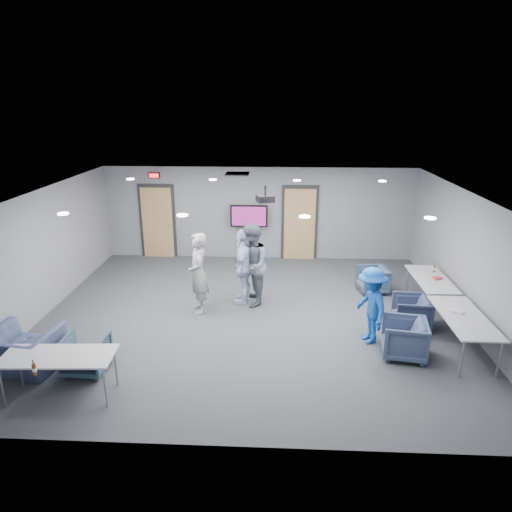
{
  "coord_description": "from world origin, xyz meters",
  "views": [
    {
      "loc": [
        0.57,
        -9.02,
        4.44
      ],
      "look_at": [
        0.09,
        0.56,
        1.2
      ],
      "focal_mm": 32.0,
      "sensor_mm": 36.0,
      "label": 1
    }
  ],
  "objects_px": {
    "table_front_left": "(58,358)",
    "projector": "(265,199)",
    "person_a": "(198,273)",
    "person_b": "(251,265)",
    "table_right_a": "(431,280)",
    "bottle_front": "(34,369)",
    "chair_right_b": "(411,312)",
    "tv_stand": "(249,229)",
    "chair_right_a": "(373,280)",
    "person_c": "(244,266)",
    "person_d": "(371,305)",
    "chair_right_c": "(404,338)",
    "chair_front_b": "(23,350)",
    "table_right_b": "(464,318)",
    "chair_front_a": "(86,354)",
    "bottle_right": "(434,269)"
  },
  "relations": [
    {
      "from": "chair_front_a",
      "to": "bottle_right",
      "type": "distance_m",
      "value": 7.64
    },
    {
      "from": "chair_right_c",
      "to": "chair_front_b",
      "type": "distance_m",
      "value": 6.75
    },
    {
      "from": "person_b",
      "to": "person_c",
      "type": "distance_m",
      "value": 0.22
    },
    {
      "from": "table_right_a",
      "to": "tv_stand",
      "type": "xyz_separation_m",
      "value": [
        -4.27,
        3.15,
        0.25
      ]
    },
    {
      "from": "chair_right_a",
      "to": "projector",
      "type": "relative_size",
      "value": 1.55
    },
    {
      "from": "chair_right_b",
      "to": "bottle_front",
      "type": "distance_m",
      "value": 7.02
    },
    {
      "from": "person_d",
      "to": "table_right_a",
      "type": "distance_m",
      "value": 2.27
    },
    {
      "from": "person_c",
      "to": "chair_right_a",
      "type": "bearing_deg",
      "value": 114.81
    },
    {
      "from": "person_b",
      "to": "projector",
      "type": "height_order",
      "value": "projector"
    },
    {
      "from": "person_b",
      "to": "bottle_front",
      "type": "bearing_deg",
      "value": -42.65
    },
    {
      "from": "person_a",
      "to": "person_d",
      "type": "height_order",
      "value": "person_a"
    },
    {
      "from": "bottle_front",
      "to": "projector",
      "type": "relative_size",
      "value": 0.54
    },
    {
      "from": "table_front_left",
      "to": "projector",
      "type": "height_order",
      "value": "projector"
    },
    {
      "from": "table_right_b",
      "to": "projector",
      "type": "bearing_deg",
      "value": 58.05
    },
    {
      "from": "table_right_a",
      "to": "bottle_front",
      "type": "relative_size",
      "value": 7.31
    },
    {
      "from": "person_c",
      "to": "chair_front_a",
      "type": "relative_size",
      "value": 2.39
    },
    {
      "from": "person_b",
      "to": "person_d",
      "type": "bearing_deg",
      "value": 47.66
    },
    {
      "from": "chair_right_b",
      "to": "chair_front_b",
      "type": "xyz_separation_m",
      "value": [
        -7.15,
        -1.95,
        0.04
      ]
    },
    {
      "from": "person_b",
      "to": "chair_right_a",
      "type": "relative_size",
      "value": 2.74
    },
    {
      "from": "chair_right_b",
      "to": "chair_front_a",
      "type": "bearing_deg",
      "value": -67.12
    },
    {
      "from": "person_a",
      "to": "chair_right_c",
      "type": "distance_m",
      "value": 4.42
    },
    {
      "from": "chair_right_b",
      "to": "chair_right_c",
      "type": "relative_size",
      "value": 0.94
    },
    {
      "from": "bottle_front",
      "to": "tv_stand",
      "type": "distance_m",
      "value": 7.73
    },
    {
      "from": "chair_right_b",
      "to": "table_front_left",
      "type": "bearing_deg",
      "value": -61.56
    },
    {
      "from": "person_c",
      "to": "table_front_left",
      "type": "relative_size",
      "value": 1.0
    },
    {
      "from": "chair_front_a",
      "to": "table_front_left",
      "type": "relative_size",
      "value": 0.42
    },
    {
      "from": "table_right_b",
      "to": "chair_front_b",
      "type": "bearing_deg",
      "value": 97.17
    },
    {
      "from": "chair_front_a",
      "to": "tv_stand",
      "type": "xyz_separation_m",
      "value": [
        2.44,
        6.03,
        0.6
      ]
    },
    {
      "from": "table_right_a",
      "to": "bottle_front",
      "type": "xyz_separation_m",
      "value": [
        -6.88,
        -4.12,
        0.13
      ]
    },
    {
      "from": "tv_stand",
      "to": "projector",
      "type": "relative_size",
      "value": 3.71
    },
    {
      "from": "person_c",
      "to": "table_right_a",
      "type": "xyz_separation_m",
      "value": [
        4.2,
        -0.16,
        -0.2
      ]
    },
    {
      "from": "person_b",
      "to": "chair_right_b",
      "type": "xyz_separation_m",
      "value": [
        3.37,
        -0.98,
        -0.61
      ]
    },
    {
      "from": "person_b",
      "to": "chair_front_a",
      "type": "height_order",
      "value": "person_b"
    },
    {
      "from": "table_right_b",
      "to": "tv_stand",
      "type": "height_order",
      "value": "tv_stand"
    },
    {
      "from": "chair_right_c",
      "to": "projector",
      "type": "bearing_deg",
      "value": -124.46
    },
    {
      "from": "bottle_front",
      "to": "bottle_right",
      "type": "bearing_deg",
      "value": 32.66
    },
    {
      "from": "bottle_front",
      "to": "tv_stand",
      "type": "xyz_separation_m",
      "value": [
        2.62,
        7.27,
        0.12
      ]
    },
    {
      "from": "chair_front_a",
      "to": "projector",
      "type": "bearing_deg",
      "value": -131.12
    },
    {
      "from": "person_a",
      "to": "person_b",
      "type": "bearing_deg",
      "value": 95.21
    },
    {
      "from": "table_front_left",
      "to": "table_right_a",
      "type": "bearing_deg",
      "value": 24.76
    },
    {
      "from": "chair_front_a",
      "to": "person_a",
      "type": "bearing_deg",
      "value": -121.17
    },
    {
      "from": "table_right_a",
      "to": "bottle_right",
      "type": "height_order",
      "value": "bottle_right"
    },
    {
      "from": "chair_right_a",
      "to": "table_right_a",
      "type": "bearing_deg",
      "value": 41.54
    },
    {
      "from": "table_right_b",
      "to": "tv_stand",
      "type": "relative_size",
      "value": 1.12
    },
    {
      "from": "person_b",
      "to": "table_right_b",
      "type": "distance_m",
      "value": 4.47
    },
    {
      "from": "person_a",
      "to": "chair_right_b",
      "type": "height_order",
      "value": "person_a"
    },
    {
      "from": "person_b",
      "to": "tv_stand",
      "type": "distance_m",
      "value": 3.12
    },
    {
      "from": "table_right_b",
      "to": "chair_right_b",
      "type": "bearing_deg",
      "value": 33.9
    },
    {
      "from": "person_b",
      "to": "bottle_front",
      "type": "relative_size",
      "value": 7.94
    },
    {
      "from": "person_d",
      "to": "person_c",
      "type": "bearing_deg",
      "value": -137.21
    }
  ]
}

